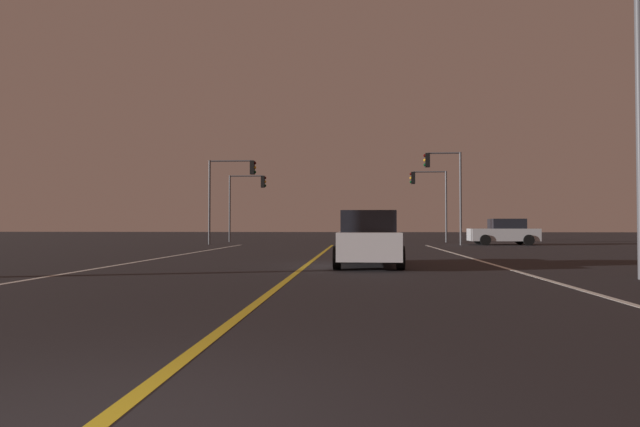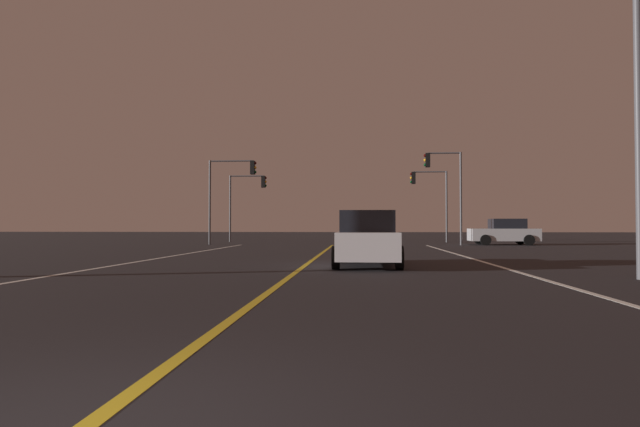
{
  "view_description": "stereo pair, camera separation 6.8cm",
  "coord_description": "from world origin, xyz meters",
  "px_view_note": "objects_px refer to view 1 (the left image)",
  "views": [
    {
      "loc": [
        1.63,
        -2.75,
        1.25
      ],
      "look_at": [
        -0.41,
        25.31,
        1.91
      ],
      "focal_mm": 29.31,
      "sensor_mm": 36.0,
      "label": 1
    },
    {
      "loc": [
        1.7,
        -2.75,
        1.25
      ],
      "look_at": [
        -0.41,
        25.31,
        1.91
      ],
      "focal_mm": 29.31,
      "sensor_mm": 36.0,
      "label": 2
    }
  ],
  "objects_px": {
    "traffic_light_far_left": "(248,192)",
    "street_lamp_right_near": "(617,43)",
    "traffic_light_near_right": "(444,177)",
    "traffic_light_far_right": "(429,190)",
    "car_lead_same_lane": "(368,240)",
    "traffic_light_near_left": "(232,182)",
    "car_crossing_side": "(504,232)"
  },
  "relations": [
    {
      "from": "traffic_light_near_right",
      "to": "traffic_light_far_right",
      "type": "xyz_separation_m",
      "value": [
        -0.23,
        5.5,
        -0.41
      ]
    },
    {
      "from": "car_lead_same_lane",
      "to": "traffic_light_far_right",
      "type": "height_order",
      "value": "traffic_light_far_right"
    },
    {
      "from": "traffic_light_near_right",
      "to": "street_lamp_right_near",
      "type": "bearing_deg",
      "value": 91.51
    },
    {
      "from": "traffic_light_near_right",
      "to": "traffic_light_far_right",
      "type": "relative_size",
      "value": 1.12
    },
    {
      "from": "car_lead_same_lane",
      "to": "traffic_light_far_right",
      "type": "relative_size",
      "value": 0.81
    },
    {
      "from": "traffic_light_far_right",
      "to": "street_lamp_right_near",
      "type": "distance_m",
      "value": 26.9
    },
    {
      "from": "traffic_light_near_left",
      "to": "street_lamp_right_near",
      "type": "height_order",
      "value": "street_lamp_right_near"
    },
    {
      "from": "car_crossing_side",
      "to": "traffic_light_near_right",
      "type": "bearing_deg",
      "value": 11.55
    },
    {
      "from": "traffic_light_far_left",
      "to": "street_lamp_right_near",
      "type": "bearing_deg",
      "value": -61.54
    },
    {
      "from": "traffic_light_far_right",
      "to": "traffic_light_far_left",
      "type": "height_order",
      "value": "traffic_light_far_right"
    },
    {
      "from": "traffic_light_far_left",
      "to": "street_lamp_right_near",
      "type": "xyz_separation_m",
      "value": [
        14.55,
        -26.84,
        1.74
      ]
    },
    {
      "from": "traffic_light_near_left",
      "to": "traffic_light_far_right",
      "type": "bearing_deg",
      "value": 21.94
    },
    {
      "from": "traffic_light_near_right",
      "to": "traffic_light_near_left",
      "type": "height_order",
      "value": "traffic_light_near_right"
    },
    {
      "from": "traffic_light_far_left",
      "to": "traffic_light_near_left",
      "type": "bearing_deg",
      "value": -88.96
    },
    {
      "from": "car_lead_same_lane",
      "to": "street_lamp_right_near",
      "type": "relative_size",
      "value": 0.49
    },
    {
      "from": "car_crossing_side",
      "to": "traffic_light_near_left",
      "type": "bearing_deg",
      "value": 2.6
    },
    {
      "from": "car_lead_same_lane",
      "to": "traffic_light_near_right",
      "type": "bearing_deg",
      "value": -16.37
    },
    {
      "from": "traffic_light_near_right",
      "to": "traffic_light_far_right",
      "type": "height_order",
      "value": "traffic_light_near_right"
    },
    {
      "from": "traffic_light_near_left",
      "to": "traffic_light_far_right",
      "type": "xyz_separation_m",
      "value": [
        13.65,
        5.5,
        -0.2
      ]
    },
    {
      "from": "car_crossing_side",
      "to": "street_lamp_right_near",
      "type": "height_order",
      "value": "street_lamp_right_near"
    },
    {
      "from": "traffic_light_far_right",
      "to": "street_lamp_right_near",
      "type": "height_order",
      "value": "street_lamp_right_near"
    },
    {
      "from": "street_lamp_right_near",
      "to": "traffic_light_near_left",
      "type": "bearing_deg",
      "value": -55.9
    },
    {
      "from": "car_crossing_side",
      "to": "traffic_light_near_left",
      "type": "distance_m",
      "value": 18.18
    },
    {
      "from": "traffic_light_near_left",
      "to": "street_lamp_right_near",
      "type": "relative_size",
      "value": 0.63
    },
    {
      "from": "traffic_light_near_right",
      "to": "traffic_light_near_left",
      "type": "bearing_deg",
      "value": -0.0
    },
    {
      "from": "traffic_light_near_right",
      "to": "street_lamp_right_near",
      "type": "distance_m",
      "value": 21.38
    },
    {
      "from": "traffic_light_near_left",
      "to": "traffic_light_near_right",
      "type": "bearing_deg",
      "value": -0.0
    },
    {
      "from": "car_lead_same_lane",
      "to": "traffic_light_near_left",
      "type": "relative_size",
      "value": 0.77
    },
    {
      "from": "traffic_light_near_right",
      "to": "traffic_light_far_right",
      "type": "bearing_deg",
      "value": -87.56
    },
    {
      "from": "car_crossing_side",
      "to": "street_lamp_right_near",
      "type": "bearing_deg",
      "value": 81.25
    },
    {
      "from": "traffic_light_near_left",
      "to": "traffic_light_far_right",
      "type": "relative_size",
      "value": 1.05
    },
    {
      "from": "car_crossing_side",
      "to": "car_lead_same_lane",
      "type": "bearing_deg",
      "value": 63.7
    }
  ]
}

